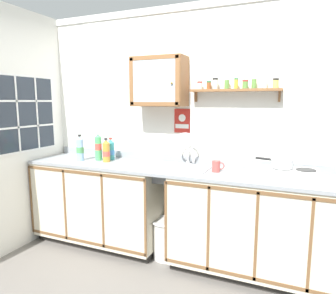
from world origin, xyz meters
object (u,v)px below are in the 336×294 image
object	(u,v)px
hot_plate_stove	(293,174)
bottle_detergent_teal_3	(111,150)
bottle_soda_green_1	(98,147)
bottle_juice_amber_2	(106,151)
saucepan	(282,163)
mug	(216,166)
trash_bin	(166,238)
wall_cabinet	(159,82)
sink	(181,169)
bottle_water_blue_0	(80,149)
warning_sign	(182,121)

from	to	relation	value
hot_plate_stove	bottle_detergent_teal_3	size ratio (longest dim) A/B	1.59
bottle_soda_green_1	bottle_juice_amber_2	world-z (taller)	bottle_soda_green_1
saucepan	mug	world-z (taller)	saucepan
hot_plate_stove	mug	size ratio (longest dim) A/B	3.39
trash_bin	wall_cabinet	bearing A→B (deg)	130.08
hot_plate_stove	mug	world-z (taller)	mug
mug	trash_bin	bearing A→B (deg)	-176.70
hot_plate_stove	bottle_juice_amber_2	distance (m)	1.90
saucepan	wall_cabinet	xyz separation A→B (m)	(-1.23, 0.14, 0.73)
sink	hot_plate_stove	distance (m)	1.04
bottle_detergent_teal_3	mug	distance (m)	1.26
bottle_detergent_teal_3	wall_cabinet	xyz separation A→B (m)	(0.59, 0.04, 0.74)
bottle_water_blue_0	warning_sign	xyz separation A→B (m)	(1.08, 0.35, 0.31)
saucepan	bottle_juice_amber_2	size ratio (longest dim) A/B	1.26
mug	warning_sign	distance (m)	0.67
hot_plate_stove	bottle_water_blue_0	distance (m)	2.20
warning_sign	bottle_soda_green_1	bearing A→B (deg)	-164.75
hot_plate_stove	warning_sign	world-z (taller)	warning_sign
hot_plate_stove	bottle_water_blue_0	xyz separation A→B (m)	(-2.20, -0.05, 0.09)
mug	bottle_detergent_teal_3	bearing A→B (deg)	174.49
bottle_soda_green_1	warning_sign	distance (m)	0.99
hot_plate_stove	saucepan	xyz separation A→B (m)	(-0.10, 0.03, 0.09)
wall_cabinet	trash_bin	size ratio (longest dim) A/B	1.37
bottle_water_blue_0	bottle_soda_green_1	distance (m)	0.20
sink	hot_plate_stove	world-z (taller)	sink
hot_plate_stove	saucepan	bearing A→B (deg)	165.90
saucepan	wall_cabinet	size ratio (longest dim) A/B	0.58
sink	wall_cabinet	world-z (taller)	wall_cabinet
sink	saucepan	size ratio (longest dim) A/B	1.72
saucepan	warning_sign	distance (m)	1.10
bottle_juice_amber_2	trash_bin	xyz separation A→B (m)	(0.73, -0.03, -0.85)
hot_plate_stove	trash_bin	size ratio (longest dim) A/B	0.98
saucepan	bottle_detergent_teal_3	bearing A→B (deg)	176.93
bottle_detergent_teal_3	warning_sign	world-z (taller)	warning_sign
mug	warning_sign	xyz separation A→B (m)	(-0.45, 0.29, 0.40)
bottle_water_blue_0	bottle_detergent_teal_3	bearing A→B (deg)	32.23
wall_cabinet	warning_sign	xyz separation A→B (m)	(0.21, 0.13, -0.41)
hot_plate_stove	bottle_water_blue_0	bearing A→B (deg)	-178.57
bottle_water_blue_0	bottle_soda_green_1	bearing A→B (deg)	30.04
bottle_water_blue_0	bottle_detergent_teal_3	world-z (taller)	bottle_water_blue_0
bottle_juice_amber_2	sink	bearing A→B (deg)	2.56
bottle_soda_green_1	mug	world-z (taller)	bottle_soda_green_1
bottle_detergent_teal_3	bottle_soda_green_1	bearing A→B (deg)	-144.51
bottle_detergent_teal_3	mug	xyz separation A→B (m)	(1.25, -0.12, -0.06)
sink	trash_bin	bearing A→B (deg)	-151.51
hot_plate_stove	trash_bin	distance (m)	1.41
bottle_juice_amber_2	wall_cabinet	bearing A→B (deg)	15.26
sink	mug	bearing A→B (deg)	-6.75
sink	saucepan	xyz separation A→B (m)	(0.94, -0.02, 0.15)
saucepan	bottle_soda_green_1	size ratio (longest dim) A/B	1.04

